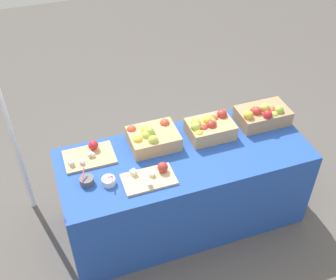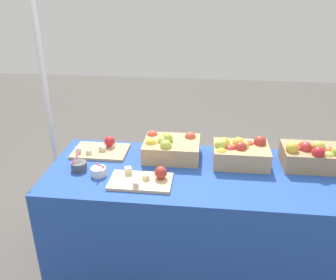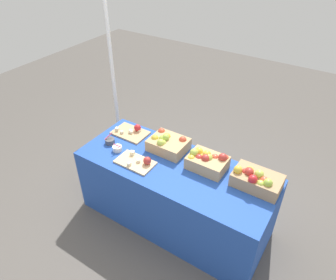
{
  "view_description": "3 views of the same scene",
  "coord_description": "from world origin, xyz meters",
  "px_view_note": "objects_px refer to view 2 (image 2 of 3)",
  "views": [
    {
      "loc": [
        -0.89,
        -2.15,
        2.88
      ],
      "look_at": [
        -0.14,
        -0.02,
        0.93
      ],
      "focal_mm": 45.16,
      "sensor_mm": 36.0,
      "label": 1
    },
    {
      "loc": [
        0.02,
        -1.95,
        1.85
      ],
      "look_at": [
        -0.19,
        -0.01,
        0.95
      ],
      "focal_mm": 38.17,
      "sensor_mm": 36.0,
      "label": 2
    },
    {
      "loc": [
        1.15,
        -1.91,
        2.64
      ],
      "look_at": [
        -0.06,
        -0.03,
        1.03
      ],
      "focal_mm": 33.32,
      "sensor_mm": 36.0,
      "label": 3
    }
  ],
  "objects_px": {
    "apple_crate_left": "(315,156)",
    "sample_bowl_mid": "(79,166)",
    "cutting_board_front": "(145,179)",
    "apple_crate_middle": "(240,152)",
    "apple_crate_right": "(170,147)",
    "cutting_board_back": "(102,149)",
    "tent_pole": "(47,99)",
    "sample_bowl_near": "(99,171)"
  },
  "relations": [
    {
      "from": "apple_crate_middle",
      "to": "cutting_board_front",
      "type": "distance_m",
      "value": 0.65
    },
    {
      "from": "cutting_board_back",
      "to": "sample_bowl_mid",
      "type": "distance_m",
      "value": 0.27
    },
    {
      "from": "cutting_board_back",
      "to": "sample_bowl_near",
      "type": "bearing_deg",
      "value": -77.61
    },
    {
      "from": "apple_crate_left",
      "to": "tent_pole",
      "type": "bearing_deg",
      "value": 167.83
    },
    {
      "from": "apple_crate_middle",
      "to": "cutting_board_front",
      "type": "xyz_separation_m",
      "value": [
        -0.57,
        -0.3,
        -0.06
      ]
    },
    {
      "from": "apple_crate_left",
      "to": "sample_bowl_near",
      "type": "bearing_deg",
      "value": -169.02
    },
    {
      "from": "cutting_board_back",
      "to": "sample_bowl_near",
      "type": "distance_m",
      "value": 0.32
    },
    {
      "from": "tent_pole",
      "to": "cutting_board_front",
      "type": "bearing_deg",
      "value": -39.27
    },
    {
      "from": "cutting_board_front",
      "to": "apple_crate_middle",
      "type": "bearing_deg",
      "value": 27.9
    },
    {
      "from": "apple_crate_middle",
      "to": "cutting_board_back",
      "type": "bearing_deg",
      "value": 176.16
    },
    {
      "from": "sample_bowl_near",
      "to": "sample_bowl_mid",
      "type": "bearing_deg",
      "value": 159.92
    },
    {
      "from": "apple_crate_middle",
      "to": "cutting_board_front",
      "type": "height_order",
      "value": "apple_crate_middle"
    },
    {
      "from": "sample_bowl_near",
      "to": "tent_pole",
      "type": "relative_size",
      "value": 0.05
    },
    {
      "from": "apple_crate_left",
      "to": "sample_bowl_mid",
      "type": "xyz_separation_m",
      "value": [
        -1.47,
        -0.21,
        -0.05
      ]
    },
    {
      "from": "cutting_board_front",
      "to": "tent_pole",
      "type": "distance_m",
      "value": 1.16
    },
    {
      "from": "sample_bowl_near",
      "to": "sample_bowl_mid",
      "type": "distance_m",
      "value": 0.15
    },
    {
      "from": "apple_crate_left",
      "to": "cutting_board_front",
      "type": "xyz_separation_m",
      "value": [
        -1.04,
        -0.31,
        -0.06
      ]
    },
    {
      "from": "apple_crate_left",
      "to": "tent_pole",
      "type": "xyz_separation_m",
      "value": [
        -1.92,
        0.41,
        0.17
      ]
    },
    {
      "from": "apple_crate_middle",
      "to": "sample_bowl_mid",
      "type": "height_order",
      "value": "apple_crate_middle"
    },
    {
      "from": "apple_crate_right",
      "to": "tent_pole",
      "type": "xyz_separation_m",
      "value": [
        -1.0,
        0.38,
        0.18
      ]
    },
    {
      "from": "apple_crate_left",
      "to": "sample_bowl_mid",
      "type": "bearing_deg",
      "value": -172.03
    },
    {
      "from": "apple_crate_right",
      "to": "cutting_board_back",
      "type": "height_order",
      "value": "apple_crate_right"
    },
    {
      "from": "cutting_board_back",
      "to": "sample_bowl_near",
      "type": "relative_size",
      "value": 3.5
    },
    {
      "from": "cutting_board_front",
      "to": "sample_bowl_mid",
      "type": "distance_m",
      "value": 0.45
    },
    {
      "from": "apple_crate_left",
      "to": "apple_crate_right",
      "type": "height_order",
      "value": "apple_crate_left"
    },
    {
      "from": "sample_bowl_near",
      "to": "tent_pole",
      "type": "xyz_separation_m",
      "value": [
        -0.59,
        0.67,
        0.22
      ]
    },
    {
      "from": "cutting_board_front",
      "to": "tent_pole",
      "type": "height_order",
      "value": "tent_pole"
    },
    {
      "from": "cutting_board_back",
      "to": "apple_crate_right",
      "type": "bearing_deg",
      "value": -2.87
    },
    {
      "from": "apple_crate_middle",
      "to": "apple_crate_right",
      "type": "height_order",
      "value": "apple_crate_middle"
    },
    {
      "from": "apple_crate_left",
      "to": "cutting_board_back",
      "type": "height_order",
      "value": "apple_crate_left"
    },
    {
      "from": "apple_crate_left",
      "to": "sample_bowl_mid",
      "type": "distance_m",
      "value": 1.49
    },
    {
      "from": "cutting_board_back",
      "to": "sample_bowl_mid",
      "type": "xyz_separation_m",
      "value": [
        -0.07,
        -0.26,
        0.01
      ]
    },
    {
      "from": "apple_crate_right",
      "to": "sample_bowl_near",
      "type": "bearing_deg",
      "value": -144.64
    },
    {
      "from": "apple_crate_right",
      "to": "apple_crate_middle",
      "type": "bearing_deg",
      "value": -4.86
    },
    {
      "from": "cutting_board_back",
      "to": "tent_pole",
      "type": "bearing_deg",
      "value": 145.55
    },
    {
      "from": "cutting_board_front",
      "to": "sample_bowl_mid",
      "type": "bearing_deg",
      "value": 166.76
    },
    {
      "from": "apple_crate_right",
      "to": "sample_bowl_near",
      "type": "height_order",
      "value": "apple_crate_right"
    },
    {
      "from": "sample_bowl_near",
      "to": "tent_pole",
      "type": "distance_m",
      "value": 0.92
    },
    {
      "from": "sample_bowl_near",
      "to": "tent_pole",
      "type": "height_order",
      "value": "tent_pole"
    },
    {
      "from": "apple_crate_right",
      "to": "cutting_board_back",
      "type": "distance_m",
      "value": 0.48
    },
    {
      "from": "cutting_board_front",
      "to": "sample_bowl_near",
      "type": "xyz_separation_m",
      "value": [
        -0.29,
        0.05,
        0.01
      ]
    },
    {
      "from": "apple_crate_left",
      "to": "tent_pole",
      "type": "height_order",
      "value": "tent_pole"
    }
  ]
}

